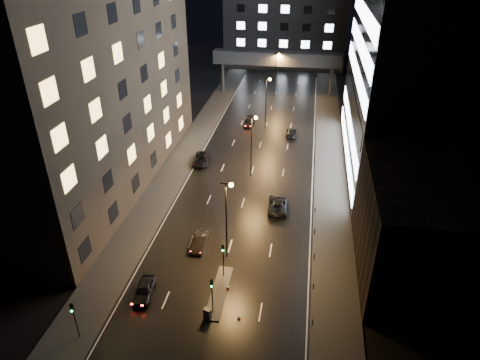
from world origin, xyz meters
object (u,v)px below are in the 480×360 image
(car_toward_a, at_px, (278,204))
(car_away_a, at_px, (144,290))
(car_away_c, at_px, (202,159))
(car_away_d, at_px, (250,122))
(car_away_b, at_px, (200,241))
(car_toward_b, at_px, (291,132))
(utility_cabinet, at_px, (207,313))

(car_toward_a, bearing_deg, car_away_a, 53.86)
(car_away_c, relative_size, car_away_d, 1.14)
(car_away_b, height_order, car_away_c, car_away_c)
(car_away_d, bearing_deg, car_away_a, -94.85)
(car_away_a, relative_size, car_toward_b, 0.95)
(car_away_b, xyz_separation_m, car_away_d, (0.40, 39.45, -0.06))
(car_away_a, height_order, car_away_c, car_away_a)
(car_away_a, bearing_deg, car_toward_a, 50.48)
(car_toward_b, bearing_deg, car_away_d, -25.01)
(car_away_d, xyz_separation_m, car_toward_b, (8.59, -3.82, 0.00))
(car_away_b, relative_size, car_toward_b, 0.96)
(car_away_a, distance_m, car_toward_b, 46.47)
(car_away_a, xyz_separation_m, utility_cabinet, (7.29, -2.03, -0.03))
(car_away_d, bearing_deg, car_toward_a, -74.31)
(car_away_b, distance_m, car_away_c, 22.23)
(utility_cabinet, bearing_deg, car_away_c, 123.27)
(car_toward_a, height_order, car_toward_b, car_toward_a)
(utility_cabinet, bearing_deg, car_away_a, -177.18)
(car_away_c, relative_size, car_toward_b, 1.14)
(car_away_d, distance_m, car_toward_b, 9.40)
(car_toward_b, distance_m, utility_cabinet, 47.04)
(car_toward_b, bearing_deg, car_toward_a, 88.36)
(car_away_b, relative_size, car_toward_a, 0.80)
(car_away_a, height_order, car_toward_b, car_away_a)
(car_toward_a, bearing_deg, car_away_c, -43.21)
(utility_cabinet, bearing_deg, car_toward_a, 94.51)
(car_toward_b, xyz_separation_m, utility_cabinet, (-5.42, -46.72, 0.04))
(car_toward_b, bearing_deg, car_away_c, 43.69)
(car_away_d, distance_m, car_toward_a, 30.79)
(car_away_b, bearing_deg, car_away_d, 90.59)
(car_away_b, distance_m, car_away_d, 39.45)
(car_toward_b, height_order, utility_cabinet, car_toward_b)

